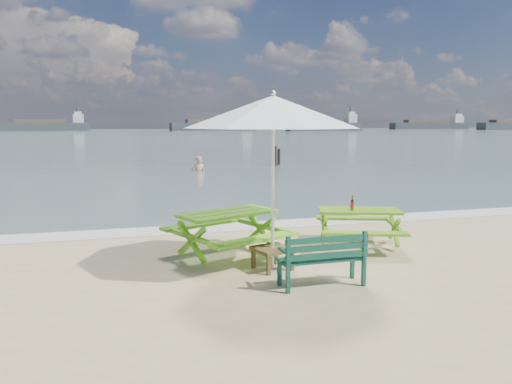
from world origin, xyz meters
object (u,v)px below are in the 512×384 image
object	(u,v)px
patio_umbrella	(273,112)
swimmer	(199,176)
side_table	(273,258)
picnic_table_right	(359,229)
picnic_table_left	(228,235)
beer_bottle	(352,205)
park_bench	(321,270)

from	to	relation	value
patio_umbrella	swimmer	bearing A→B (deg)	85.21
side_table	swimmer	world-z (taller)	swimmer
picnic_table_right	swimmer	world-z (taller)	swimmer
side_table	swimmer	size ratio (longest dim) A/B	0.37
side_table	patio_umbrella	xyz separation A→B (m)	(0.00, 0.00, 2.29)
picnic_table_right	patio_umbrella	size ratio (longest dim) A/B	0.60
patio_umbrella	swimmer	distance (m)	16.42
picnic_table_left	patio_umbrella	distance (m)	2.34
side_table	beer_bottle	xyz separation A→B (m)	(1.83, 0.94, 0.61)
picnic_table_right	side_table	xyz separation A→B (m)	(-1.99, -0.95, -0.15)
picnic_table_left	swimmer	xyz separation A→B (m)	(1.88, 15.24, -0.59)
picnic_table_left	park_bench	size ratio (longest dim) A/B	1.90
patio_umbrella	swimmer	xyz separation A→B (m)	(1.35, 16.14, -2.68)
picnic_table_left	swimmer	size ratio (longest dim) A/B	1.27
park_bench	beer_bottle	bearing A→B (deg)	53.48
beer_bottle	park_bench	bearing A→B (deg)	-126.52
swimmer	picnic_table_right	bearing A→B (deg)	-87.60
patio_umbrella	beer_bottle	size ratio (longest dim) A/B	12.80
picnic_table_left	picnic_table_right	world-z (taller)	picnic_table_left
picnic_table_right	patio_umbrella	bearing A→B (deg)	-154.37
beer_bottle	swimmer	bearing A→B (deg)	91.79
patio_umbrella	swimmer	size ratio (longest dim) A/B	1.85
picnic_table_left	side_table	xyz separation A→B (m)	(0.53, -0.90, -0.20)
picnic_table_right	patio_umbrella	xyz separation A→B (m)	(-1.99, -0.95, 2.13)
picnic_table_left	park_bench	bearing A→B (deg)	-62.36
picnic_table_left	park_bench	world-z (taller)	picnic_table_left
side_table	swimmer	xyz separation A→B (m)	(1.35, 16.14, -0.40)
picnic_table_left	beer_bottle	size ratio (longest dim) A/B	8.82
side_table	patio_umbrella	size ratio (longest dim) A/B	0.20
picnic_table_left	picnic_table_right	bearing A→B (deg)	1.21
patio_umbrella	beer_bottle	world-z (taller)	patio_umbrella
park_bench	side_table	size ratio (longest dim) A/B	1.81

